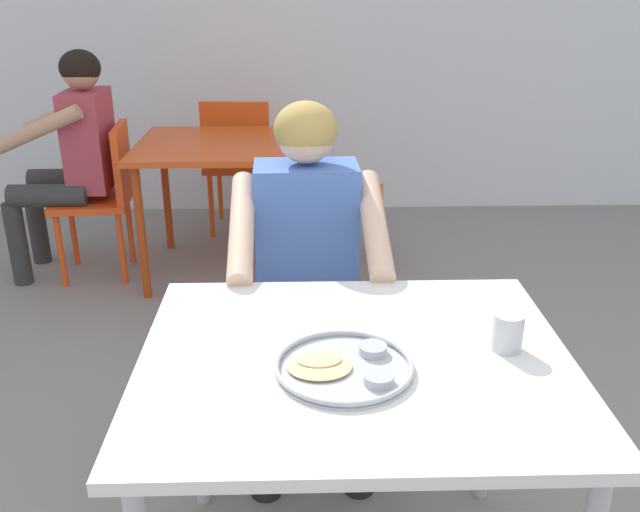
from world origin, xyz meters
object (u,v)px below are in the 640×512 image
object	(u,v)px
chair_red_left	(105,190)
chair_red_far	(239,157)
diner_foreground	(308,253)
table_background_red	(224,158)
table_foreground	(355,385)
drinking_cup	(508,331)
patron_background	(72,145)
thali_tray	(344,366)
chair_red_right	(330,184)
chair_foreground	(306,284)

from	to	relation	value
chair_red_left	chair_red_far	xyz separation A→B (m)	(0.66, 0.64, 0.01)
diner_foreground	table_background_red	distance (m)	1.58
table_foreground	chair_red_left	distance (m)	2.48
drinking_cup	table_foreground	bearing A→B (deg)	-176.35
patron_background	chair_red_far	bearing A→B (deg)	36.71
diner_foreground	table_background_red	world-z (taller)	diner_foreground
chair_red_left	patron_background	distance (m)	0.28
thali_tray	chair_red_left	size ratio (longest dim) A/B	0.38
drinking_cup	diner_foreground	distance (m)	0.82
chair_red_left	chair_red_right	distance (m)	1.21
chair_red_left	thali_tray	bearing A→B (deg)	-63.04
chair_red_left	table_background_red	bearing A→B (deg)	2.73
table_foreground	chair_red_left	bearing A→B (deg)	118.23
chair_red_right	diner_foreground	bearing A→B (deg)	-95.12
chair_red_right	patron_background	bearing A→B (deg)	-178.76
thali_tray	table_background_red	size ratio (longest dim) A/B	0.35
thali_tray	patron_background	size ratio (longest dim) A/B	0.26
chair_foreground	diner_foreground	distance (m)	0.31
chair_red_right	table_foreground	bearing A→B (deg)	-90.89
table_foreground	chair_red_left	xyz separation A→B (m)	(-1.17, 2.18, -0.17)
diner_foreground	chair_red_left	distance (m)	1.84
chair_foreground	patron_background	size ratio (longest dim) A/B	0.71
thali_tray	table_background_red	world-z (taller)	thali_tray
table_background_red	chair_red_right	xyz separation A→B (m)	(0.56, 0.03, -0.16)
thali_tray	table_foreground	bearing A→B (deg)	63.37
thali_tray	chair_red_far	bearing A→B (deg)	99.40
drinking_cup	chair_foreground	bearing A→B (deg)	117.50
drinking_cup	patron_background	size ratio (longest dim) A/B	0.08
table_background_red	patron_background	bearing A→B (deg)	-179.96
chair_foreground	patron_background	world-z (taller)	patron_background
table_foreground	chair_red_far	size ratio (longest dim) A/B	1.18
diner_foreground	chair_red_left	bearing A→B (deg)	125.74
patron_background	table_foreground	bearing A→B (deg)	-59.14
drinking_cup	diner_foreground	world-z (taller)	diner_foreground
chair_red_far	chair_red_left	bearing A→B (deg)	-136.19
table_foreground	patron_background	distance (m)	2.58
chair_red_far	thali_tray	bearing A→B (deg)	-80.60
chair_red_left	patron_background	bearing A→B (deg)	168.67
chair_foreground	chair_red_right	bearing A→B (deg)	83.85
thali_tray	drinking_cup	xyz separation A→B (m)	(0.39, 0.08, 0.04)
chair_red_far	patron_background	size ratio (longest dim) A/B	0.71
chair_red_left	chair_red_right	size ratio (longest dim) A/B	0.97
diner_foreground	chair_red_right	world-z (taller)	diner_foreground
drinking_cup	chair_red_right	distance (m)	2.26
diner_foreground	patron_background	world-z (taller)	patron_background
thali_tray	drinking_cup	world-z (taller)	drinking_cup
thali_tray	chair_red_left	distance (m)	2.53
chair_foreground	chair_red_left	world-z (taller)	chair_foreground
chair_red_right	thali_tray	bearing A→B (deg)	-91.63
drinking_cup	chair_red_far	xyz separation A→B (m)	(-0.87, 2.80, -0.29)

